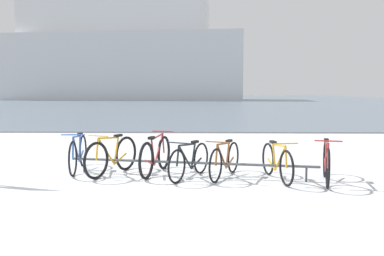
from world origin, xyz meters
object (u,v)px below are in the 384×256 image
Objects in this scene: bicycle_6 at (326,162)px; ferry_ship at (121,51)px; bicycle_0 at (78,153)px; bicycle_3 at (190,161)px; bicycle_4 at (225,160)px; bicycle_5 at (277,162)px; bicycle_1 at (112,156)px; bicycle_2 at (156,156)px.

ferry_ship is at bearing 104.26° from bicycle_6.
bicycle_0 reaches higher than bicycle_3.
bicycle_6 reaches higher than bicycle_3.
bicycle_0 reaches higher than bicycle_4.
bicycle_5 is 0.98× the size of bicycle_6.
bicycle_6 is (0.87, -0.16, 0.03)m from bicycle_5.
bicycle_4 is (2.25, -0.23, -0.03)m from bicycle_1.
bicycle_1 is 64.18m from ferry_ship.
bicycle_6 is at bearing -10.71° from bicycle_0.
bicycle_2 is 1.41m from bicycle_4.
bicycle_2 is (1.64, -0.23, -0.00)m from bicycle_0.
bicycle_0 is 0.04× the size of ferry_ship.
bicycle_0 is at bearing 169.80° from bicycle_4.
bicycle_1 is 0.97× the size of bicycle_5.
bicycle_1 reaches higher than bicycle_4.
ferry_ship is (-11.20, 62.23, 8.01)m from bicycle_0.
bicycle_1 is 1.06× the size of bicycle_3.
bicycle_6 is at bearing -12.05° from bicycle_2.
bicycle_4 is at bearing -5.96° from bicycle_1.
ferry_ship reaches higher than bicycle_4.
bicycle_5 is 0.04× the size of ferry_ship.
bicycle_1 is at bearing -175.05° from bicycle_2.
ferry_ship reaches higher than bicycle_5.
bicycle_0 is 1.07× the size of bicycle_6.
bicycle_2 is 0.04× the size of ferry_ship.
bicycle_2 reaches higher than bicycle_4.
bicycle_1 reaches higher than bicycle_3.
bicycle_4 is (3.02, -0.54, -0.03)m from bicycle_0.
bicycle_3 is (0.69, -0.39, -0.03)m from bicycle_2.
bicycle_4 is 0.95× the size of bicycle_5.
ferry_ship is at bearing 101.62° from bicycle_2.
bicycle_2 is 1.15× the size of bicycle_3.
bicycle_6 is (1.83, -0.37, 0.03)m from bicycle_4.
bicycle_1 is 0.92× the size of bicycle_2.
bicycle_4 is 0.93× the size of bicycle_6.
bicycle_1 is at bearing 168.65° from bicycle_3.
bicycle_1 reaches higher than bicycle_5.
bicycle_5 is at bearing -4.84° from bicycle_3.
bicycle_0 is 1.18× the size of bicycle_3.
bicycle_6 is at bearing -11.56° from bicycle_4.
bicycle_5 reaches higher than bicycle_4.
bicycle_4 is at bearing 6.64° from bicycle_3.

